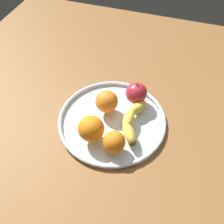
{
  "coord_description": "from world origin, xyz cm",
  "views": [
    {
      "loc": [
        45.46,
        14.85,
        62.73
      ],
      "look_at": [
        0.0,
        0.0,
        4.8
      ],
      "focal_mm": 39.68,
      "sensor_mm": 36.0,
      "label": 1
    }
  ],
  "objects_px": {
    "orange_front_left": "(114,142)",
    "fruit_bowl": "(112,120)",
    "apple": "(136,93)",
    "orange_back_left": "(107,101)",
    "banana": "(132,120)",
    "orange_center": "(91,129)"
  },
  "relations": [
    {
      "from": "apple",
      "to": "orange_front_left",
      "type": "relative_size",
      "value": 1.24
    },
    {
      "from": "fruit_bowl",
      "to": "orange_front_left",
      "type": "xyz_separation_m",
      "value": [
        0.1,
        0.04,
        0.04
      ]
    },
    {
      "from": "banana",
      "to": "orange_center",
      "type": "height_order",
      "value": "orange_center"
    },
    {
      "from": "orange_front_left",
      "to": "fruit_bowl",
      "type": "bearing_deg",
      "value": -158.81
    },
    {
      "from": "banana",
      "to": "apple",
      "type": "distance_m",
      "value": 0.1
    },
    {
      "from": "orange_back_left",
      "to": "orange_front_left",
      "type": "xyz_separation_m",
      "value": [
        0.13,
        0.07,
        -0.0
      ]
    },
    {
      "from": "apple",
      "to": "orange_back_left",
      "type": "bearing_deg",
      "value": -50.5
    },
    {
      "from": "apple",
      "to": "banana",
      "type": "bearing_deg",
      "value": 7.55
    },
    {
      "from": "fruit_bowl",
      "to": "orange_back_left",
      "type": "xyz_separation_m",
      "value": [
        -0.03,
        -0.03,
        0.04
      ]
    },
    {
      "from": "fruit_bowl",
      "to": "apple",
      "type": "xyz_separation_m",
      "value": [
        -0.1,
        0.05,
        0.04
      ]
    },
    {
      "from": "banana",
      "to": "orange_front_left",
      "type": "bearing_deg",
      "value": -14.09
    },
    {
      "from": "fruit_bowl",
      "to": "orange_back_left",
      "type": "bearing_deg",
      "value": -138.38
    },
    {
      "from": "fruit_bowl",
      "to": "orange_center",
      "type": "distance_m",
      "value": 0.1
    },
    {
      "from": "banana",
      "to": "apple",
      "type": "height_order",
      "value": "apple"
    },
    {
      "from": "orange_front_left",
      "to": "banana",
      "type": "bearing_deg",
      "value": 166.06
    },
    {
      "from": "orange_center",
      "to": "orange_back_left",
      "type": "distance_m",
      "value": 0.11
    },
    {
      "from": "orange_back_left",
      "to": "apple",
      "type": "bearing_deg",
      "value": 129.5
    },
    {
      "from": "orange_center",
      "to": "orange_back_left",
      "type": "height_order",
      "value": "orange_center"
    },
    {
      "from": "fruit_bowl",
      "to": "banana",
      "type": "height_order",
      "value": "banana"
    },
    {
      "from": "orange_center",
      "to": "orange_front_left",
      "type": "height_order",
      "value": "orange_center"
    },
    {
      "from": "apple",
      "to": "orange_front_left",
      "type": "xyz_separation_m",
      "value": [
        0.2,
        -0.01,
        -0.0
      ]
    },
    {
      "from": "apple",
      "to": "orange_center",
      "type": "relative_size",
      "value": 1.03
    }
  ]
}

